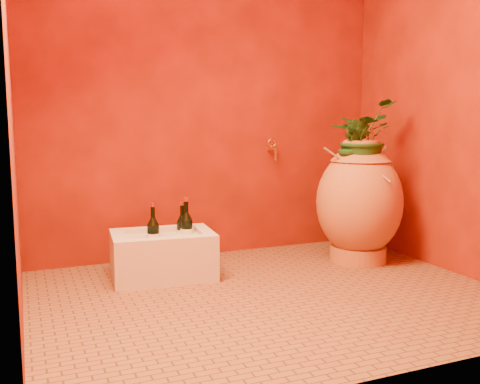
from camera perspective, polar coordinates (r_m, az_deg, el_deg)
name	(u,v)px	position (r m, az deg, el deg)	size (l,w,h in m)	color
floor	(271,295)	(2.96, 3.34, -10.95)	(2.50, 2.50, 0.00)	brown
wall_back	(209,75)	(3.74, -3.33, 12.35)	(2.50, 0.02, 2.50)	#5D1405
wall_left	(8,48)	(2.54, -23.54, 13.92)	(0.02, 2.00, 2.50)	#5D1405
wall_right	(460,69)	(3.55, 22.43, 12.04)	(0.02, 2.00, 2.50)	#5D1405
amphora	(359,202)	(3.64, 12.61, -1.01)	(0.62, 0.62, 0.82)	#AF6431
stone_basin	(163,256)	(3.27, -8.23, -6.77)	(0.63, 0.46, 0.28)	beige
wine_bottle_a	(153,236)	(3.23, -9.24, -4.61)	(0.08, 0.08, 0.31)	black
wine_bottle_b	(182,232)	(3.34, -6.17, -4.24)	(0.07, 0.07, 0.29)	black
wine_bottle_c	(187,231)	(3.31, -5.73, -4.14)	(0.08, 0.08, 0.32)	black
wall_tap	(273,148)	(3.84, 3.51, 4.67)	(0.07, 0.14, 0.15)	#B17F28
plant_main	(362,137)	(3.60, 12.88, 5.74)	(0.43, 0.37, 0.48)	#19471A
plant_side	(353,146)	(3.53, 12.00, 4.85)	(0.20, 0.16, 0.36)	#19471A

